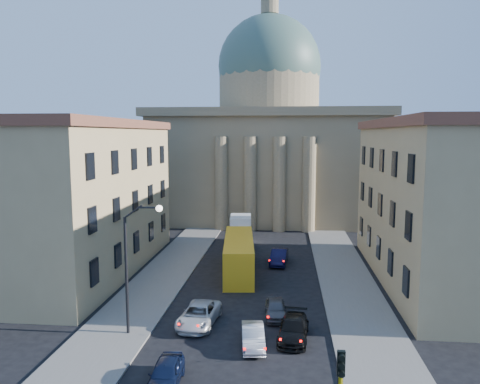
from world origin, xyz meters
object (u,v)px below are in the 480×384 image
at_px(city_bus, 239,254).
at_px(box_truck, 241,232).
at_px(street_lamp, 134,258).
at_px(car_right_near, 253,336).
at_px(car_left_near, 166,374).

distance_m(city_bus, box_truck, 11.08).
relative_size(street_lamp, car_right_near, 2.23).
height_order(street_lamp, car_right_near, street_lamp).
relative_size(street_lamp, box_truck, 1.38).
height_order(car_right_near, box_truck, box_truck).
relative_size(street_lamp, car_left_near, 2.18).
relative_size(car_right_near, city_bus, 0.33).
distance_m(car_left_near, box_truck, 32.03).
bearing_deg(city_bus, car_left_near, -100.50).
xyz_separation_m(car_left_near, city_bus, (1.79, 20.97, 1.11)).
xyz_separation_m(car_right_near, box_truck, (-3.42, 26.88, 0.97)).
relative_size(car_left_near, car_right_near, 1.02).
height_order(street_lamp, box_truck, street_lamp).
bearing_deg(box_truck, city_bus, -90.03).
bearing_deg(car_left_near, street_lamp, 118.27).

